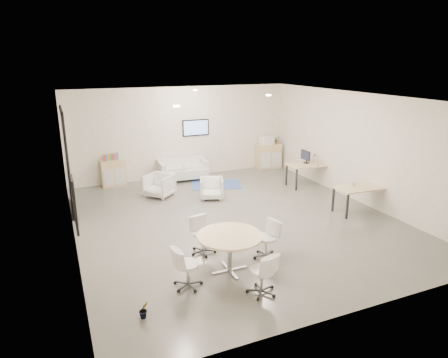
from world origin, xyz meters
TOP-DOWN VIEW (x-y plane):
  - room_shell at (0.00, 0.00)m, footprint 9.60×10.60m
  - glass_door at (-3.95, 2.51)m, footprint 0.09×1.90m
  - artwork at (-3.97, -1.60)m, footprint 0.05×0.54m
  - wall_tv at (0.50, 4.46)m, footprint 0.98×0.06m
  - ceiling_spots at (-0.20, 0.83)m, footprint 3.14×4.14m
  - sideboard_left at (-2.50, 4.27)m, footprint 0.79×0.41m
  - sideboard_right at (3.40, 4.24)m, footprint 0.96×0.46m
  - books at (-2.54, 4.27)m, footprint 0.46×0.14m
  - printer at (3.30, 4.25)m, footprint 0.48×0.40m
  - loveseat at (-0.15, 4.08)m, footprint 1.73×0.95m
  - blue_rug at (0.69, 3.03)m, footprint 1.88×1.51m
  - armchair_left at (-1.37, 2.62)m, footprint 1.04×1.04m
  - armchair_right at (0.05, 1.80)m, footprint 0.86×0.83m
  - desk_rear at (3.52, 1.75)m, footprint 1.49×0.85m
  - desk_front at (3.41, -0.85)m, footprint 1.42×0.77m
  - monitor at (3.48, 1.90)m, footprint 0.20×0.50m
  - round_table at (-1.22, -2.42)m, footprint 1.30×1.30m
  - meeting_chairs at (-1.22, -2.42)m, footprint 2.60×2.60m
  - plant_cabinet at (3.70, 4.24)m, footprint 0.30×0.32m
  - plant_floor at (-3.14, -3.25)m, footprint 0.24×0.34m
  - cup at (3.29, -0.70)m, footprint 0.13×0.11m

SIDE VIEW (x-z plane):
  - blue_rug at x=0.69m, z-range 0.00..0.01m
  - plant_floor at x=-3.14m, z-range 0.00..0.13m
  - loveseat at x=-0.15m, z-range 0.03..0.65m
  - armchair_right at x=0.05m, z-range 0.00..0.71m
  - armchair_left at x=-1.37m, z-range 0.00..0.78m
  - meeting_chairs at x=-1.22m, z-range 0.00..0.82m
  - sideboard_left at x=-2.50m, z-range 0.00..0.89m
  - sideboard_right at x=3.40m, z-range 0.00..0.96m
  - desk_front at x=3.41m, z-range 0.29..1.01m
  - desk_rear at x=3.52m, z-range 0.29..1.04m
  - round_table at x=-1.22m, z-range 0.31..1.11m
  - cup at x=3.29m, z-range 0.72..0.83m
  - monitor at x=3.48m, z-range 0.76..1.20m
  - books at x=-2.54m, z-range 0.89..1.11m
  - plant_cabinet at x=3.70m, z-range 0.96..1.17m
  - printer at x=3.30m, z-range 0.95..1.28m
  - glass_door at x=-3.95m, z-range 0.08..2.93m
  - artwork at x=-3.97m, z-range 1.03..2.07m
  - room_shell at x=0.00m, z-range -0.80..4.00m
  - wall_tv at x=0.50m, z-range 1.46..2.04m
  - ceiling_spots at x=-0.20m, z-range 3.17..3.20m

